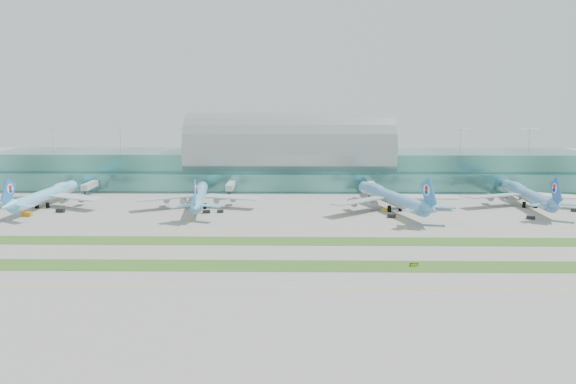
{
  "coord_description": "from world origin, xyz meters",
  "views": [
    {
      "loc": [
        3.67,
        -199.55,
        54.96
      ],
      "look_at": [
        0.0,
        55.0,
        9.0
      ],
      "focal_mm": 35.0,
      "sensor_mm": 36.0,
      "label": 1
    }
  ],
  "objects_px": {
    "airliner_a": "(46,195)",
    "taxiway_sign_east": "(414,265)",
    "terminal": "(290,161)",
    "airliner_d": "(527,194)",
    "airliner_c": "(391,197)",
    "airliner_b": "(200,196)"
  },
  "relations": [
    {
      "from": "airliner_b",
      "to": "taxiway_sign_east",
      "type": "relative_size",
      "value": 24.86
    },
    {
      "from": "airliner_c",
      "to": "airliner_b",
      "type": "bearing_deg",
      "value": 159.28
    },
    {
      "from": "taxiway_sign_east",
      "to": "airliner_c",
      "type": "bearing_deg",
      "value": 79.9
    },
    {
      "from": "airliner_a",
      "to": "airliner_b",
      "type": "height_order",
      "value": "airliner_a"
    },
    {
      "from": "airliner_c",
      "to": "taxiway_sign_east",
      "type": "height_order",
      "value": "airliner_c"
    },
    {
      "from": "airliner_a",
      "to": "taxiway_sign_east",
      "type": "bearing_deg",
      "value": -26.39
    },
    {
      "from": "terminal",
      "to": "airliner_d",
      "type": "bearing_deg",
      "value": -27.56
    },
    {
      "from": "airliner_a",
      "to": "airliner_d",
      "type": "height_order",
      "value": "airliner_d"
    },
    {
      "from": "terminal",
      "to": "airliner_c",
      "type": "height_order",
      "value": "terminal"
    },
    {
      "from": "airliner_d",
      "to": "taxiway_sign_east",
      "type": "relative_size",
      "value": 26.02
    },
    {
      "from": "airliner_a",
      "to": "airliner_d",
      "type": "bearing_deg",
      "value": 4.84
    },
    {
      "from": "airliner_c",
      "to": "airliner_d",
      "type": "xyz_separation_m",
      "value": [
        67.41,
        9.59,
        -0.33
      ]
    },
    {
      "from": "airliner_a",
      "to": "taxiway_sign_east",
      "type": "xyz_separation_m",
      "value": [
        158.05,
        -91.55,
        -5.32
      ]
    },
    {
      "from": "airliner_c",
      "to": "taxiway_sign_east",
      "type": "xyz_separation_m",
      "value": [
        -6.91,
        -86.6,
        -5.7
      ]
    },
    {
      "from": "terminal",
      "to": "taxiway_sign_east",
      "type": "distance_m",
      "value": 162.45
    },
    {
      "from": "airliner_a",
      "to": "airliner_c",
      "type": "xyz_separation_m",
      "value": [
        164.97,
        -4.95,
        0.38
      ]
    },
    {
      "from": "airliner_a",
      "to": "taxiway_sign_east",
      "type": "relative_size",
      "value": 25.84
    },
    {
      "from": "airliner_a",
      "to": "airliner_c",
      "type": "bearing_deg",
      "value": 1.97
    },
    {
      "from": "terminal",
      "to": "taxiway_sign_east",
      "type": "height_order",
      "value": "terminal"
    },
    {
      "from": "terminal",
      "to": "airliner_b",
      "type": "height_order",
      "value": "terminal"
    },
    {
      "from": "airliner_a",
      "to": "airliner_c",
      "type": "height_order",
      "value": "airliner_c"
    },
    {
      "from": "terminal",
      "to": "airliner_d",
      "type": "distance_m",
      "value": 130.65
    }
  ]
}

